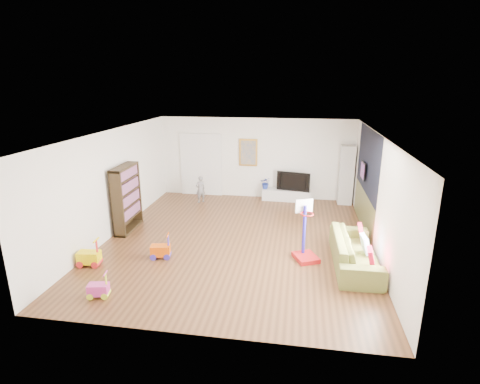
% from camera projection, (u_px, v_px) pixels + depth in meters
% --- Properties ---
extents(floor, '(6.50, 7.50, 0.00)m').
position_uv_depth(floor, '(237.00, 240.00, 9.47)').
color(floor, brown).
rests_on(floor, ground).
extents(ceiling, '(6.50, 7.50, 0.00)m').
position_uv_depth(ceiling, '(237.00, 133.00, 8.70)').
color(ceiling, white).
rests_on(ceiling, ground).
extents(wall_back, '(6.50, 0.00, 2.70)m').
position_uv_depth(wall_back, '(256.00, 158.00, 12.64)').
color(wall_back, white).
rests_on(wall_back, ground).
extents(wall_front, '(6.50, 0.00, 2.70)m').
position_uv_depth(wall_front, '(196.00, 258.00, 5.54)').
color(wall_front, white).
rests_on(wall_front, ground).
extents(wall_left, '(0.00, 7.50, 2.70)m').
position_uv_depth(wall_left, '(113.00, 183.00, 9.58)').
color(wall_left, silver).
rests_on(wall_left, ground).
extents(wall_right, '(0.00, 7.50, 2.70)m').
position_uv_depth(wall_right, '(377.00, 195.00, 8.59)').
color(wall_right, silver).
rests_on(wall_right, ground).
extents(navy_accent, '(0.01, 3.20, 1.70)m').
position_uv_depth(navy_accent, '(368.00, 161.00, 9.78)').
color(navy_accent, black).
rests_on(navy_accent, wall_right).
extents(olive_wainscot, '(0.01, 3.20, 1.00)m').
position_uv_depth(olive_wainscot, '(363.00, 210.00, 10.16)').
color(olive_wainscot, brown).
rests_on(olive_wainscot, wall_right).
extents(doorway, '(1.45, 0.06, 2.10)m').
position_uv_depth(doorway, '(201.00, 165.00, 12.97)').
color(doorway, white).
rests_on(doorway, ground).
extents(painting_back, '(0.62, 0.06, 0.92)m').
position_uv_depth(painting_back, '(248.00, 153.00, 12.58)').
color(painting_back, gold).
rests_on(painting_back, wall_back).
extents(artwork_right, '(0.04, 0.56, 0.46)m').
position_uv_depth(artwork_right, '(363.00, 171.00, 10.06)').
color(artwork_right, '#7F3F8C').
rests_on(artwork_right, wall_right).
extents(media_console, '(1.61, 0.44, 0.37)m').
position_uv_depth(media_console, '(286.00, 195.00, 12.55)').
color(media_console, silver).
rests_on(media_console, ground).
extents(tall_cabinet, '(0.45, 0.45, 1.91)m').
position_uv_depth(tall_cabinet, '(346.00, 175.00, 12.03)').
color(tall_cabinet, silver).
rests_on(tall_cabinet, ground).
extents(bookshelf, '(0.35, 1.21, 1.76)m').
position_uv_depth(bookshelf, '(127.00, 198.00, 9.92)').
color(bookshelf, '#312413').
rests_on(bookshelf, ground).
extents(sofa, '(0.92, 2.29, 0.66)m').
position_uv_depth(sofa, '(355.00, 251.00, 8.10)').
color(sofa, olive).
rests_on(sofa, ground).
extents(basketball_hoop, '(0.67, 0.72, 1.37)m').
position_uv_depth(basketball_hoop, '(307.00, 231.00, 8.24)').
color(basketball_hoop, '#AA1517').
rests_on(basketball_hoop, ground).
extents(ride_on_yellow, '(0.49, 0.33, 0.62)m').
position_uv_depth(ride_on_yellow, '(89.00, 253.00, 8.08)').
color(ride_on_yellow, '#F6DD00').
rests_on(ride_on_yellow, ground).
extents(ride_on_orange, '(0.47, 0.34, 0.57)m').
position_uv_depth(ride_on_orange, '(160.00, 246.00, 8.43)').
color(ride_on_orange, '#DB5006').
rests_on(ride_on_orange, ground).
extents(ride_on_pink, '(0.41, 0.30, 0.49)m').
position_uv_depth(ride_on_pink, '(98.00, 285.00, 6.91)').
color(ride_on_pink, '#CE3899').
rests_on(ride_on_pink, ground).
extents(child, '(0.39, 0.38, 0.90)m').
position_uv_depth(child, '(200.00, 189.00, 12.28)').
color(child, slate).
rests_on(child, ground).
extents(tv, '(1.11, 0.37, 0.64)m').
position_uv_depth(tv, '(294.00, 181.00, 12.37)').
color(tv, black).
rests_on(tv, media_console).
extents(vase_plant, '(0.38, 0.33, 0.40)m').
position_uv_depth(vase_plant, '(266.00, 183.00, 12.58)').
color(vase_plant, '#1E3498').
rests_on(vase_plant, media_console).
extents(pillow_left, '(0.13, 0.36, 0.35)m').
position_uv_depth(pillow_left, '(371.00, 257.00, 7.39)').
color(pillow_left, red).
rests_on(pillow_left, sofa).
extents(pillow_center, '(0.14, 0.39, 0.38)m').
position_uv_depth(pillow_center, '(365.00, 244.00, 7.99)').
color(pillow_center, white).
rests_on(pillow_center, sofa).
extents(pillow_right, '(0.12, 0.37, 0.36)m').
position_uv_depth(pillow_right, '(361.00, 232.00, 8.61)').
color(pillow_right, '#B31A31').
rests_on(pillow_right, sofa).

